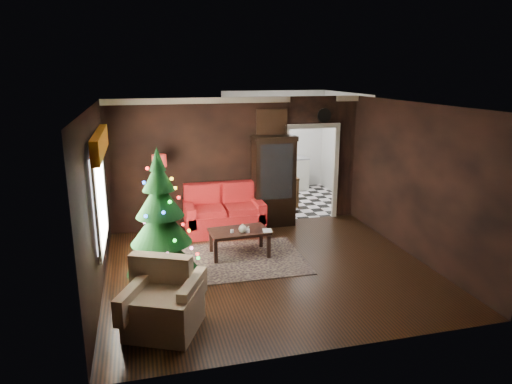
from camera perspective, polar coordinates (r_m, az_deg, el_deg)
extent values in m
plane|color=black|center=(8.11, 1.60, -9.47)|extent=(5.50, 5.50, 0.00)
plane|color=white|center=(7.41, 1.76, 10.67)|extent=(5.50, 5.50, 0.00)
plane|color=black|center=(10.01, -2.29, 3.66)|extent=(5.50, 0.00, 5.50)
plane|color=black|center=(5.40, 9.08, -6.39)|extent=(5.50, 0.00, 5.50)
plane|color=black|center=(7.39, -19.28, -1.21)|extent=(0.00, 5.50, 5.50)
plane|color=black|center=(8.79, 19.19, 1.26)|extent=(0.00, 5.50, 5.50)
cube|color=white|center=(7.57, -18.90, -0.42)|extent=(0.05, 1.60, 1.40)
cube|color=#A0520D|center=(7.40, -18.81, 5.75)|extent=(0.12, 2.10, 0.35)
plane|color=white|center=(12.18, 4.12, -1.10)|extent=(3.00, 3.00, 0.00)
cube|color=white|center=(13.20, 2.25, 7.69)|extent=(0.70, 0.06, 0.70)
cube|color=#44303A|center=(8.44, -2.67, -8.42)|extent=(2.55, 1.88, 0.01)
cylinder|color=white|center=(8.36, -1.05, -4.82)|extent=(0.09, 0.09, 0.07)
cylinder|color=white|center=(8.38, -2.98, -4.85)|extent=(0.06, 0.06, 0.05)
imported|color=tan|center=(8.39, 0.87, -4.18)|extent=(0.17, 0.04, 0.23)
cylinder|color=silver|center=(10.40, 8.42, 9.39)|extent=(0.32, 0.32, 0.06)
cube|color=tan|center=(10.02, 1.96, 8.59)|extent=(0.62, 0.05, 0.52)
cube|color=silver|center=(13.18, 2.51, 2.16)|extent=(1.80, 0.60, 0.90)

